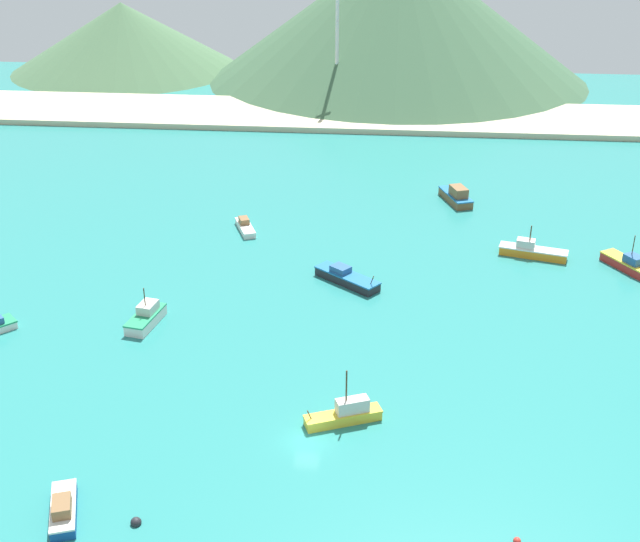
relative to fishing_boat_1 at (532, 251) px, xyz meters
name	(u,v)px	position (x,y,z in m)	size (l,w,h in m)	color
ground	(331,302)	(-28.58, -16.56, -1.14)	(260.00, 280.00, 0.50)	teal
fishing_boat_1	(532,251)	(0.00, 0.00, 0.00)	(10.15, 4.73, 4.88)	orange
fishing_boat_2	(346,414)	(-24.87, -43.02, 0.10)	(8.29, 4.80, 6.28)	gold
fishing_boat_4	(63,509)	(-48.93, -59.29, -0.06)	(4.25, 7.08, 2.28)	#14478C
fishing_boat_5	(245,227)	(-44.02, 5.77, -0.24)	(4.45, 7.31, 1.85)	silver
fishing_boat_7	(146,317)	(-51.26, -24.93, 0.11)	(3.87, 7.28, 5.03)	silver
fishing_boat_8	(628,264)	(13.13, -3.11, -0.01)	(6.60, 8.41, 5.44)	red
fishing_boat_9	(347,278)	(-26.81, -11.09, -0.10)	(9.61, 8.40, 2.72)	#232328
fishing_boat_10	(456,196)	(-9.96, 21.22, 0.23)	(5.69, 9.04, 3.05)	brown
buoy_0	(136,522)	(-42.30, -59.61, -0.72)	(0.97, 0.97, 0.97)	#232328
buoy_1	(517,541)	(-9.12, -58.71, -0.78)	(0.67, 0.67, 0.67)	red
beach_strip	(362,116)	(-28.58, 72.44, -0.29)	(247.00, 25.59, 1.20)	#C6B793
hill_west	(124,36)	(-97.68, 117.18, 8.26)	(63.49, 63.49, 18.30)	#476B47
hill_central	(399,11)	(-21.11, 112.19, 16.94)	(101.01, 101.01, 35.66)	#3D6042
radio_tower	(337,38)	(-34.99, 80.03, 15.69)	(3.25, 2.60, 32.52)	silver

